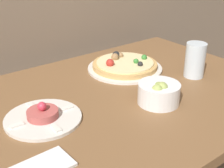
{
  "coord_description": "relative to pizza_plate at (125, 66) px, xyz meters",
  "views": [
    {
      "loc": [
        -0.59,
        -0.33,
        1.25
      ],
      "look_at": [
        -0.0,
        0.43,
        0.8
      ],
      "focal_mm": 50.0,
      "sensor_mm": 36.0,
      "label": 1
    }
  ],
  "objects": [
    {
      "name": "dining_table",
      "position": [
        -0.18,
        -0.16,
        -0.12
      ],
      "size": [
        1.23,
        0.83,
        0.76
      ],
      "color": "brown",
      "rests_on": "ground_plane"
    },
    {
      "name": "pizza_plate",
      "position": [
        0.0,
        0.0,
        0.0
      ],
      "size": [
        0.31,
        0.31,
        0.06
      ],
      "color": "silver",
      "rests_on": "dining_table"
    },
    {
      "name": "tartare_plate",
      "position": [
        -0.44,
        -0.16,
        -0.01
      ],
      "size": [
        0.23,
        0.23,
        0.06
      ],
      "color": "silver",
      "rests_on": "dining_table"
    },
    {
      "name": "small_bowl",
      "position": [
        -0.1,
        -0.29,
        0.02
      ],
      "size": [
        0.14,
        0.14,
        0.08
      ],
      "color": "white",
      "rests_on": "dining_table"
    },
    {
      "name": "drinking_glass",
      "position": [
        0.17,
        -0.22,
        0.05
      ],
      "size": [
        0.08,
        0.08,
        0.13
      ],
      "color": "silver",
      "rests_on": "dining_table"
    },
    {
      "name": "napkin",
      "position": [
        -0.55,
        -0.35,
        -0.01
      ],
      "size": [
        0.15,
        0.09,
        0.01
      ],
      "color": "white",
      "rests_on": "dining_table"
    }
  ]
}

